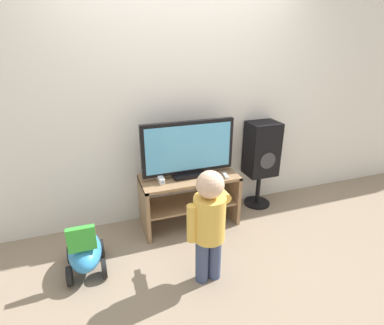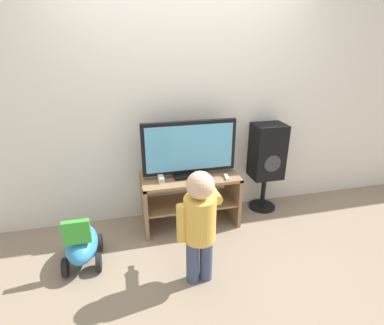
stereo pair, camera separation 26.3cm
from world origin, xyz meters
The scene contains 9 objects.
ground_plane centered at (0.00, 0.00, 0.00)m, with size 16.00×16.00×0.00m, color gray.
wall_back centered at (0.00, 0.52, 1.30)m, with size 10.00×0.06×2.60m.
tv_stand centered at (0.00, 0.22, 0.36)m, with size 0.99×0.44×0.55m.
television centered at (0.00, 0.24, 0.83)m, with size 0.94×0.20×0.57m.
game_console centered at (-0.30, 0.21, 0.58)m, with size 0.05×0.20×0.06m.
remote_primary centered at (0.35, 0.09, 0.56)m, with size 0.05×0.13×0.03m.
child centered at (-0.12, -0.59, 0.57)m, with size 0.37×0.53×0.97m.
speaker_tower centered at (0.90, 0.34, 0.67)m, with size 0.34×0.31×1.01m.
ride_on_toy centered at (-1.06, -0.16, 0.19)m, with size 0.31×0.51×0.51m.
Camera 2 is at (-0.64, -2.47, 1.83)m, focal length 28.00 mm.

